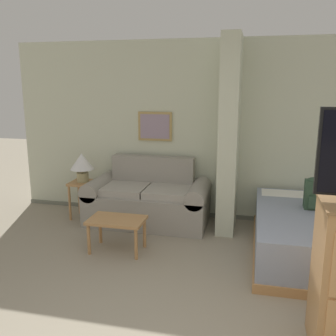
{
  "coord_description": "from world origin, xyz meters",
  "views": [
    {
      "loc": [
        0.48,
        -1.94,
        1.99
      ],
      "look_at": [
        -0.46,
        2.07,
        1.05
      ],
      "focal_mm": 40.0,
      "sensor_mm": 36.0,
      "label": 1
    }
  ],
  "objects": [
    {
      "name": "bed",
      "position": [
        1.39,
        2.43,
        0.27
      ],
      "size": [
        1.73,
        1.98,
        0.53
      ],
      "color": "#B27F4C",
      "rests_on": "ground_plane"
    },
    {
      "name": "coffee_table",
      "position": [
        -1.08,
        2.02,
        0.35
      ],
      "size": [
        0.66,
        0.42,
        0.41
      ],
      "color": "#B27F4C",
      "rests_on": "ground_plane"
    },
    {
      "name": "wall_partition_pillar",
      "position": [
        0.14,
        3.09,
        1.3
      ],
      "size": [
        0.24,
        0.73,
        2.6
      ],
      "color": "beige",
      "rests_on": "ground_plane"
    },
    {
      "name": "wall_back",
      "position": [
        -0.0,
        3.52,
        1.29
      ],
      "size": [
        6.35,
        0.16,
        2.6
      ],
      "color": "beige",
      "rests_on": "ground_plane"
    },
    {
      "name": "couch",
      "position": [
        -0.98,
        3.03,
        0.34
      ],
      "size": [
        1.74,
        0.84,
        0.93
      ],
      "color": "gray",
      "rests_on": "ground_plane"
    },
    {
      "name": "side_table",
      "position": [
        -1.97,
        2.99,
        0.44
      ],
      "size": [
        0.37,
        0.37,
        0.56
      ],
      "color": "#B27F4C",
      "rests_on": "ground_plane"
    },
    {
      "name": "table_lamp",
      "position": [
        -1.97,
        2.99,
        0.84
      ],
      "size": [
        0.35,
        0.35,
        0.43
      ],
      "color": "tan",
      "rests_on": "side_table"
    },
    {
      "name": "backpack",
      "position": [
        1.24,
        2.58,
        0.73
      ],
      "size": [
        0.31,
        0.19,
        0.38
      ],
      "color": "#2D4733",
      "rests_on": "bed"
    }
  ]
}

